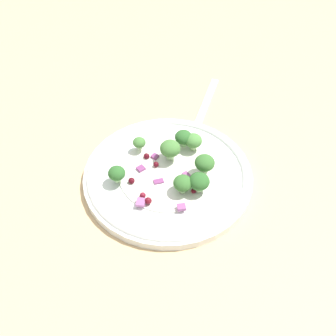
{
  "coord_description": "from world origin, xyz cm",
  "views": [
    {
      "loc": [
        -33.49,
        -25.9,
        48.0
      ],
      "look_at": [
        -0.17,
        -0.15,
        2.7
      ],
      "focal_mm": 46.86,
      "sensor_mm": 36.0,
      "label": 1
    }
  ],
  "objects_px": {
    "plate": "(168,177)",
    "fork": "(201,115)",
    "broccoli_floret_1": "(183,138)",
    "broccoli_floret_2": "(170,149)",
    "broccoli_floret_0": "(205,163)"
  },
  "relations": [
    {
      "from": "plate",
      "to": "fork",
      "type": "height_order",
      "value": "plate"
    },
    {
      "from": "broccoli_floret_2",
      "to": "plate",
      "type": "bearing_deg",
      "value": -148.15
    },
    {
      "from": "plate",
      "to": "broccoli_floret_2",
      "type": "relative_size",
      "value": 8.05
    },
    {
      "from": "plate",
      "to": "fork",
      "type": "bearing_deg",
      "value": 16.63
    },
    {
      "from": "plate",
      "to": "fork",
      "type": "distance_m",
      "value": 0.16
    },
    {
      "from": "broccoli_floret_1",
      "to": "fork",
      "type": "xyz_separation_m",
      "value": [
        0.09,
        0.03,
        -0.03
      ]
    },
    {
      "from": "plate",
      "to": "broccoli_floret_1",
      "type": "distance_m",
      "value": 0.07
    },
    {
      "from": "broccoli_floret_1",
      "to": "plate",
      "type": "bearing_deg",
      "value": -164.51
    },
    {
      "from": "plate",
      "to": "broccoli_floret_2",
      "type": "xyz_separation_m",
      "value": [
        0.03,
        0.02,
        0.03
      ]
    },
    {
      "from": "plate",
      "to": "broccoli_floret_1",
      "type": "xyz_separation_m",
      "value": [
        0.06,
        0.02,
        0.02
      ]
    },
    {
      "from": "broccoli_floret_1",
      "to": "broccoli_floret_2",
      "type": "distance_m",
      "value": 0.03
    },
    {
      "from": "plate",
      "to": "fork",
      "type": "xyz_separation_m",
      "value": [
        0.15,
        0.04,
        -0.01
      ]
    },
    {
      "from": "fork",
      "to": "broccoli_floret_1",
      "type": "bearing_deg",
      "value": -162.62
    },
    {
      "from": "plate",
      "to": "fork",
      "type": "relative_size",
      "value": 1.35
    },
    {
      "from": "broccoli_floret_0",
      "to": "fork",
      "type": "xyz_separation_m",
      "value": [
        0.12,
        0.08,
        -0.03
      ]
    }
  ]
}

